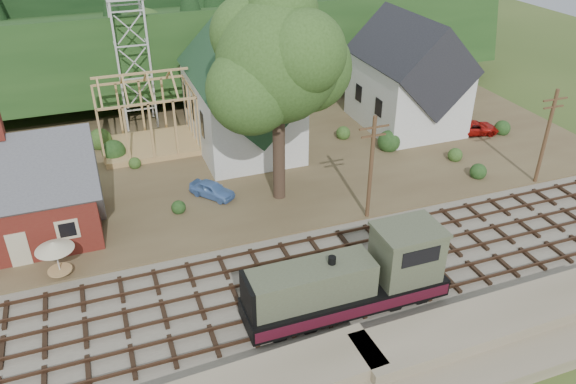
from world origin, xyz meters
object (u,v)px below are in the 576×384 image
object	(u,v)px
car_red	(475,128)
car_blue	(212,189)
patio_set	(54,247)
locomotive	(354,280)

from	to	relation	value
car_red	car_blue	bearing A→B (deg)	111.20
car_blue	car_red	distance (m)	26.09
patio_set	car_blue	bearing A→B (deg)	29.64
car_blue	locomotive	bearing A→B (deg)	-112.06
car_blue	patio_set	world-z (taller)	patio_set
locomotive	car_red	world-z (taller)	locomotive
locomotive	patio_set	bearing A→B (deg)	151.44
locomotive	patio_set	size ratio (longest dim) A/B	4.58
car_blue	patio_set	distance (m)	12.73
car_blue	patio_set	size ratio (longest dim) A/B	1.43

